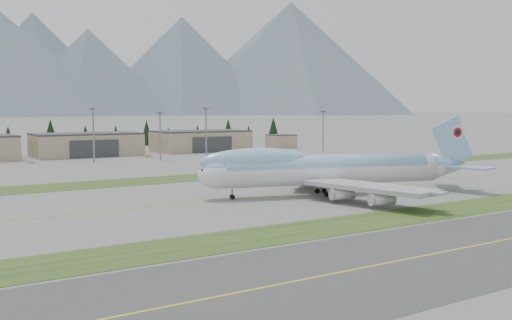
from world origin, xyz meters
TOP-DOWN VIEW (x-y plane):
  - ground at (0.00, 0.00)m, footprint 7000.00×7000.00m
  - grass_strip_near at (0.00, -38.00)m, footprint 400.00×14.00m
  - grass_strip_far at (0.00, 45.00)m, footprint 400.00×18.00m
  - taxiway_line_main at (0.00, 0.00)m, footprint 400.00×0.40m
  - boeing_747_freighter at (2.46, -6.86)m, footprint 76.71×63.66m
  - hangar_center at (-15.00, 149.90)m, footprint 48.00×26.60m
  - hangar_right at (45.00, 149.90)m, footprint 48.00×26.60m
  - control_shed at (95.00, 148.00)m, footprint 14.00×12.00m
  - floodlight_masts at (3.21, 111.21)m, footprint 189.36×8.29m
  - service_vehicle_a at (-44.71, 124.50)m, footprint 2.57×3.81m
  - service_vehicle_b at (7.00, 128.00)m, footprint 3.61×1.57m
  - service_vehicle_c at (75.47, 132.50)m, footprint 2.25×3.95m
  - conifer_belt at (4.75, 211.40)m, footprint 272.29×14.60m

SIDE VIEW (x-z plane):
  - ground at x=0.00m, z-range 0.00..0.00m
  - grass_strip_near at x=0.00m, z-range -0.04..0.04m
  - grass_strip_far at x=0.00m, z-range -0.04..0.04m
  - taxiway_line_main at x=0.00m, z-range -0.01..0.01m
  - service_vehicle_a at x=-44.71m, z-range -0.60..0.60m
  - service_vehicle_b at x=7.00m, z-range -0.58..0.58m
  - service_vehicle_c at x=75.47m, z-range -0.54..0.54m
  - control_shed at x=95.00m, z-range 0.00..7.60m
  - hangar_center at x=-15.00m, z-range -0.01..10.79m
  - hangar_right at x=45.00m, z-range -0.01..10.79m
  - boeing_747_freighter at x=2.46m, z-range -3.45..16.79m
  - conifer_belt at x=4.75m, z-range -1.12..15.66m
  - floodlight_masts at x=3.21m, z-range 4.07..26.73m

